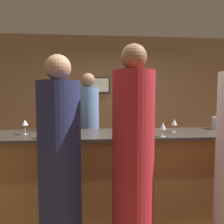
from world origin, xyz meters
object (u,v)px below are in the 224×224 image
object	(u,v)px
wine_bottle_2	(65,125)
ice_bucket	(218,123)
guest_0	(133,168)
wine_bottle_1	(45,123)
bartender	(89,138)
guest_3	(60,173)

from	to	relation	value
wine_bottle_2	ice_bucket	world-z (taller)	wine_bottle_2
guest_0	wine_bottle_2	distance (m)	1.03
wine_bottle_1	wine_bottle_2	world-z (taller)	wine_bottle_2
bartender	guest_3	world-z (taller)	same
guest_0	wine_bottle_2	size ratio (longest dim) A/B	6.64
guest_3	ice_bucket	size ratio (longest dim) A/B	11.14
bartender	ice_bucket	distance (m)	1.87
guest_0	wine_bottle_1	bearing A→B (deg)	131.48
guest_0	guest_3	size ratio (longest dim) A/B	1.05
guest_3	ice_bucket	xyz separation A→B (m)	(2.00, 0.98, 0.29)
bartender	ice_bucket	world-z (taller)	bartender
bartender	wine_bottle_1	world-z (taller)	bartender
wine_bottle_2	ice_bucket	distance (m)	2.06
wine_bottle_2	ice_bucket	size ratio (longest dim) A/B	1.75
bartender	ice_bucket	bearing A→B (deg)	164.48
guest_3	wine_bottle_1	world-z (taller)	guest_3
guest_0	wine_bottle_1	xyz separation A→B (m)	(-0.96, 1.09, 0.27)
ice_bucket	guest_3	bearing A→B (deg)	-153.90
bartender	guest_0	distance (m)	1.58
bartender	guest_0	world-z (taller)	guest_0
guest_3	guest_0	bearing A→B (deg)	-5.23
bartender	wine_bottle_1	bearing A→B (deg)	38.32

